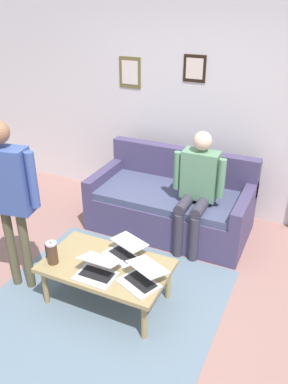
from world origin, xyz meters
TOP-DOWN VIEW (x-y plane):
  - ground_plane at (0.00, 0.00)m, footprint 7.68×7.68m
  - area_rug at (0.08, -0.02)m, footprint 2.01×1.99m
  - back_wall at (-0.00, -2.20)m, footprint 7.04×0.11m
  - couch at (0.02, -1.53)m, footprint 1.80×0.90m
  - coffee_table at (0.08, -0.12)m, footprint 1.10×0.65m
  - laptop_left at (-0.00, -0.31)m, footprint 0.40×0.40m
  - laptop_center at (-0.30, -0.05)m, footprint 0.42×0.43m
  - laptop_right at (0.07, 0.03)m, footprint 0.33×0.31m
  - french_press at (0.51, 0.05)m, footprint 0.12×0.10m
  - person_standing at (0.91, 0.03)m, footprint 0.58×0.25m
  - person_seated at (-0.34, -1.31)m, footprint 0.55×0.51m

SIDE VIEW (x-z plane):
  - ground_plane at x=0.00m, z-range 0.00..0.00m
  - area_rug at x=0.08m, z-range 0.00..0.01m
  - couch at x=0.02m, z-range -0.13..0.75m
  - coffee_table at x=0.08m, z-range 0.16..0.56m
  - laptop_left at x=0.00m, z-range 0.39..0.50m
  - laptop_right at x=0.07m, z-range 0.37..0.53m
  - laptop_center at x=-0.30m, z-range 0.38..0.52m
  - french_press at x=0.51m, z-range 0.39..0.63m
  - person_seated at x=-0.34m, z-range 0.09..1.37m
  - person_standing at x=0.91m, z-range 0.23..1.85m
  - back_wall at x=0.00m, z-range 0.00..2.70m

